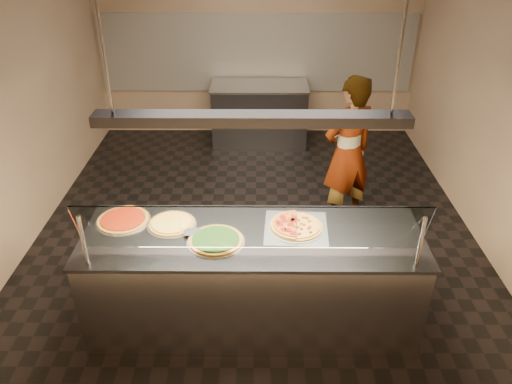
{
  "coord_description": "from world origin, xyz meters",
  "views": [
    {
      "loc": [
        0.04,
        -4.82,
        3.28
      ],
      "look_at": [
        0.01,
        -0.88,
        1.02
      ],
      "focal_mm": 35.0,
      "sensor_mm": 36.0,
      "label": 1
    }
  ],
  "objects_px": {
    "pizza_cheese": "(172,223)",
    "pizza_tomato": "(123,219)",
    "pizza_spatula": "(186,227)",
    "prep_table": "(259,114)",
    "serving_counter": "(253,279)",
    "perforated_tray": "(296,227)",
    "half_pizza_sausage": "(308,225)",
    "pizza_spinach": "(216,240)",
    "sneeze_guard": "(252,229)",
    "heat_lamp_housing": "(252,119)",
    "half_pizza_pepperoni": "(284,224)",
    "worker": "(348,153)"
  },
  "relations": [
    {
      "from": "sneeze_guard",
      "to": "pizza_tomato",
      "type": "bearing_deg",
      "value": 153.53
    },
    {
      "from": "heat_lamp_housing",
      "to": "pizza_spatula",
      "type": "bearing_deg",
      "value": 172.21
    },
    {
      "from": "pizza_spatula",
      "to": "prep_table",
      "type": "xyz_separation_m",
      "value": [
        0.61,
        3.91,
        -0.49
      ]
    },
    {
      "from": "pizza_cheese",
      "to": "pizza_tomato",
      "type": "height_order",
      "value": "same"
    },
    {
      "from": "perforated_tray",
      "to": "prep_table",
      "type": "bearing_deg",
      "value": 94.54
    },
    {
      "from": "serving_counter",
      "to": "perforated_tray",
      "type": "distance_m",
      "value": 0.61
    },
    {
      "from": "pizza_spinach",
      "to": "prep_table",
      "type": "relative_size",
      "value": 0.32
    },
    {
      "from": "serving_counter",
      "to": "worker",
      "type": "height_order",
      "value": "worker"
    },
    {
      "from": "half_pizza_pepperoni",
      "to": "pizza_cheese",
      "type": "height_order",
      "value": "half_pizza_pepperoni"
    },
    {
      "from": "pizza_cheese",
      "to": "heat_lamp_housing",
      "type": "height_order",
      "value": "heat_lamp_housing"
    },
    {
      "from": "pizza_spinach",
      "to": "pizza_cheese",
      "type": "relative_size",
      "value": 1.12
    },
    {
      "from": "prep_table",
      "to": "serving_counter",
      "type": "bearing_deg",
      "value": -90.83
    },
    {
      "from": "sneeze_guard",
      "to": "pizza_tomato",
      "type": "relative_size",
      "value": 5.52
    },
    {
      "from": "pizza_tomato",
      "to": "prep_table",
      "type": "distance_m",
      "value": 3.98
    },
    {
      "from": "pizza_cheese",
      "to": "pizza_spatula",
      "type": "bearing_deg",
      "value": -30.73
    },
    {
      "from": "serving_counter",
      "to": "pizza_cheese",
      "type": "relative_size",
      "value": 6.73
    },
    {
      "from": "sneeze_guard",
      "to": "pizza_spatula",
      "type": "distance_m",
      "value": 0.74
    },
    {
      "from": "pizza_cheese",
      "to": "worker",
      "type": "distance_m",
      "value": 2.3
    },
    {
      "from": "serving_counter",
      "to": "pizza_tomato",
      "type": "relative_size",
      "value": 6.03
    },
    {
      "from": "pizza_cheese",
      "to": "prep_table",
      "type": "xyz_separation_m",
      "value": [
        0.75,
        3.83,
        -0.48
      ]
    },
    {
      "from": "worker",
      "to": "pizza_tomato",
      "type": "bearing_deg",
      "value": 3.9
    },
    {
      "from": "sneeze_guard",
      "to": "pizza_spatula",
      "type": "xyz_separation_m",
      "value": [
        -0.55,
        0.42,
        -0.27
      ]
    },
    {
      "from": "pizza_cheese",
      "to": "worker",
      "type": "height_order",
      "value": "worker"
    },
    {
      "from": "serving_counter",
      "to": "half_pizza_sausage",
      "type": "relative_size",
      "value": 6.33
    },
    {
      "from": "serving_counter",
      "to": "heat_lamp_housing",
      "type": "relative_size",
      "value": 1.22
    },
    {
      "from": "serving_counter",
      "to": "sneeze_guard",
      "type": "relative_size",
      "value": 1.09
    },
    {
      "from": "sneeze_guard",
      "to": "half_pizza_sausage",
      "type": "relative_size",
      "value": 5.79
    },
    {
      "from": "pizza_cheese",
      "to": "pizza_tomato",
      "type": "distance_m",
      "value": 0.43
    },
    {
      "from": "perforated_tray",
      "to": "sneeze_guard",
      "type": "bearing_deg",
      "value": -128.97
    },
    {
      "from": "pizza_spinach",
      "to": "worker",
      "type": "bearing_deg",
      "value": 52.7
    },
    {
      "from": "perforated_tray",
      "to": "pizza_cheese",
      "type": "bearing_deg",
      "value": 177.5
    },
    {
      "from": "sneeze_guard",
      "to": "half_pizza_sausage",
      "type": "height_order",
      "value": "sneeze_guard"
    },
    {
      "from": "half_pizza_sausage",
      "to": "pizza_spatula",
      "type": "height_order",
      "value": "half_pizza_sausage"
    },
    {
      "from": "pizza_spinach",
      "to": "pizza_spatula",
      "type": "distance_m",
      "value": 0.31
    },
    {
      "from": "heat_lamp_housing",
      "to": "prep_table",
      "type": "bearing_deg",
      "value": 89.17
    },
    {
      "from": "perforated_tray",
      "to": "pizza_spinach",
      "type": "height_order",
      "value": "pizza_spinach"
    },
    {
      "from": "pizza_spatula",
      "to": "serving_counter",
      "type": "bearing_deg",
      "value": -7.79
    },
    {
      "from": "half_pizza_pepperoni",
      "to": "pizza_cheese",
      "type": "distance_m",
      "value": 0.95
    },
    {
      "from": "serving_counter",
      "to": "sneeze_guard",
      "type": "xyz_separation_m",
      "value": [
        0.0,
        -0.34,
        0.76
      ]
    },
    {
      "from": "prep_table",
      "to": "half_pizza_pepperoni",
      "type": "bearing_deg",
      "value": -86.99
    },
    {
      "from": "pizza_spatula",
      "to": "sneeze_guard",
      "type": "bearing_deg",
      "value": -37.07
    },
    {
      "from": "perforated_tray",
      "to": "half_pizza_pepperoni",
      "type": "height_order",
      "value": "half_pizza_pepperoni"
    },
    {
      "from": "sneeze_guard",
      "to": "pizza_spatula",
      "type": "relative_size",
      "value": 10.99
    },
    {
      "from": "pizza_cheese",
      "to": "heat_lamp_housing",
      "type": "xyz_separation_m",
      "value": [
        0.69,
        -0.16,
        1.01
      ]
    },
    {
      "from": "prep_table",
      "to": "pizza_spatula",
      "type": "bearing_deg",
      "value": -98.89
    },
    {
      "from": "sneeze_guard",
      "to": "heat_lamp_housing",
      "type": "bearing_deg",
      "value": 90.0
    },
    {
      "from": "pizza_spatula",
      "to": "heat_lamp_housing",
      "type": "xyz_separation_m",
      "value": [
        0.55,
        -0.08,
        0.99
      ]
    },
    {
      "from": "serving_counter",
      "to": "half_pizza_pepperoni",
      "type": "xyz_separation_m",
      "value": [
        0.26,
        0.11,
        0.5
      ]
    },
    {
      "from": "pizza_tomato",
      "to": "worker",
      "type": "bearing_deg",
      "value": 33.94
    },
    {
      "from": "worker",
      "to": "half_pizza_sausage",
      "type": "bearing_deg",
      "value": 39.67
    }
  ]
}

